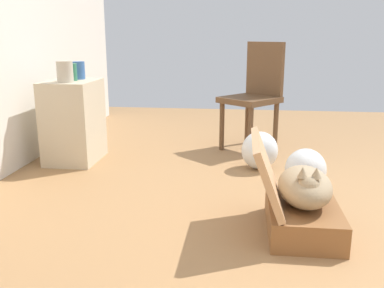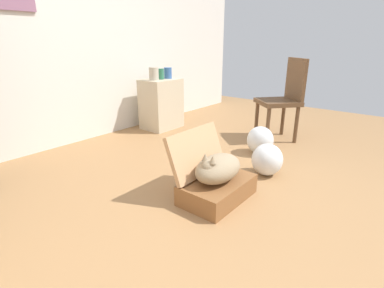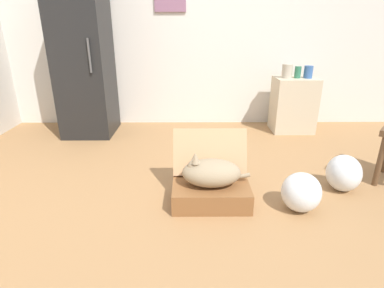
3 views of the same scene
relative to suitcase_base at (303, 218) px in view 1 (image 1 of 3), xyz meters
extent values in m
plane|color=#9E7247|center=(-0.07, -0.14, -0.08)|extent=(7.68, 7.68, 0.00)
cube|color=brown|center=(0.00, 0.00, 0.00)|extent=(0.57, 0.37, 0.15)
cube|color=tan|center=(0.00, 0.20, 0.25)|extent=(0.57, 0.17, 0.35)
ellipsoid|color=#998466|center=(0.00, 0.00, 0.17)|extent=(0.43, 0.27, 0.20)
sphere|color=#998466|center=(-0.12, 0.00, 0.22)|extent=(0.12, 0.12, 0.12)
cone|color=#998466|center=(-0.12, -0.03, 0.29)|extent=(0.05, 0.05, 0.05)
cone|color=#998466|center=(-0.12, 0.03, 0.29)|extent=(0.05, 0.05, 0.05)
cylinder|color=#998466|center=(0.19, 0.04, 0.12)|extent=(0.20, 0.03, 0.07)
ellipsoid|color=silver|center=(0.63, -0.10, 0.07)|extent=(0.28, 0.27, 0.29)
ellipsoid|color=silver|center=(1.07, 0.19, 0.07)|extent=(0.26, 0.28, 0.30)
cube|color=beige|center=(1.13, 1.71, 0.25)|extent=(0.50, 0.39, 0.66)
cylinder|color=#B7AD99|center=(1.00, 1.70, 0.67)|extent=(0.12, 0.12, 0.16)
cylinder|color=#38609E|center=(1.25, 1.68, 0.66)|extent=(0.10, 0.10, 0.14)
cylinder|color=#2D7051|center=(1.13, 1.69, 0.65)|extent=(0.07, 0.07, 0.14)
cylinder|color=brown|center=(1.60, 0.52, 0.14)|extent=(0.04, 0.04, 0.43)
cylinder|color=brown|center=(1.39, 0.26, 0.14)|extent=(0.04, 0.04, 0.43)
cylinder|color=brown|center=(1.87, 0.29, 0.14)|extent=(0.04, 0.04, 0.43)
cylinder|color=brown|center=(1.66, 0.03, 0.14)|extent=(0.04, 0.04, 0.43)
cube|color=brown|center=(1.63, 0.27, 0.38)|extent=(0.60, 0.60, 0.05)
cube|color=brown|center=(1.78, 0.15, 0.64)|extent=(0.29, 0.32, 0.47)
camera|label=1|loc=(-2.15, 0.33, 0.95)|focal=39.79mm
camera|label=2|loc=(-1.64, -1.09, 1.06)|focal=27.32mm
camera|label=3|loc=(-0.16, -1.99, 1.17)|focal=28.61mm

